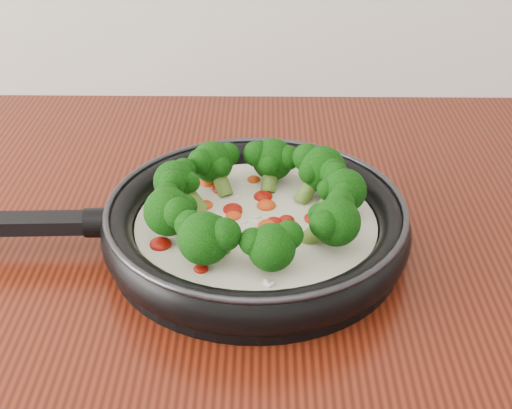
{
  "coord_description": "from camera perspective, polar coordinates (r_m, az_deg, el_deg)",
  "views": [
    {
      "loc": [
        0.04,
        0.53,
        1.3
      ],
      "look_at": [
        0.04,
        1.11,
        0.95
      ],
      "focal_mm": 49.44,
      "sensor_mm": 36.0,
      "label": 1
    }
  ],
  "objects": [
    {
      "name": "skillet",
      "position": [
        0.69,
        -0.2,
        -1.3
      ],
      "size": [
        0.47,
        0.31,
        0.08
      ],
      "color": "black",
      "rests_on": "counter"
    }
  ]
}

